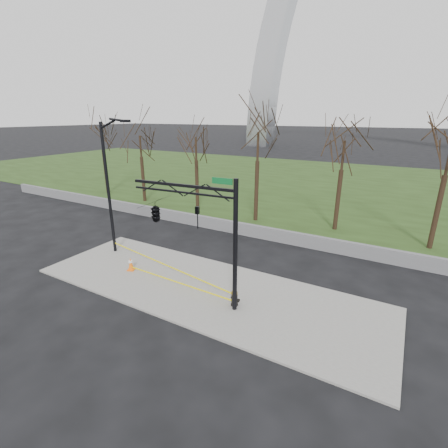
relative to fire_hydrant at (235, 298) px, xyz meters
The scene contains 10 objects.
ground 2.30m from the fire_hydrant, 163.69° to the left, with size 500.00×500.00×0.00m, color black.
sidewalk 2.29m from the fire_hydrant, 163.69° to the left, with size 18.00×6.00×0.10m, color gray.
grass_strip 30.71m from the fire_hydrant, 94.03° to the left, with size 120.00×40.00×0.06m, color #233714.
guardrail 8.90m from the fire_hydrant, 104.04° to the left, with size 60.00×0.30×0.90m, color #59595B.
tree_row 13.14m from the fire_hydrant, 96.39° to the left, with size 47.49×4.00×7.64m.
fire_hydrant is the anchor object (origin of this frame).
traffic_cone 6.71m from the fire_hydrant, behind, with size 0.49×0.49×0.74m.
street_light 10.39m from the fire_hydrant, 169.73° to the left, with size 2.39×0.25×8.21m.
traffic_signal_mast 4.82m from the fire_hydrant, behind, with size 5.09×2.52×6.00m.
caution_tape 4.24m from the fire_hydrant, behind, with size 9.57×1.70×0.43m.
Camera 1 is at (8.11, -11.95, 8.35)m, focal length 25.87 mm.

